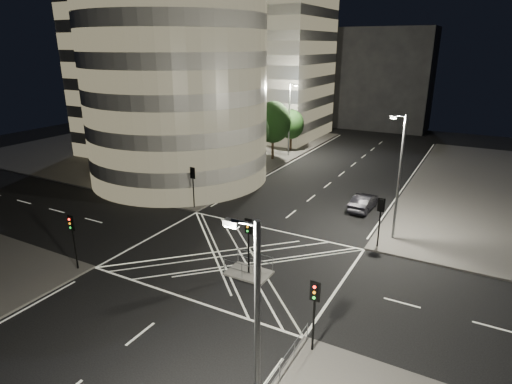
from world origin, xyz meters
The scene contains 23 objects.
ground centered at (0.00, 0.00, 0.00)m, with size 120.00×120.00×0.00m, color black.
sidewalk_far_left centered at (-29.00, 27.00, 0.07)m, with size 42.00×42.00×0.15m, color #53504E.
central_island centered at (2.00, -1.50, 0.07)m, with size 3.00×2.00×0.15m, color slate.
office_tower_curved centered at (-20.74, 18.74, 12.65)m, with size 30.00×29.00×27.20m.
office_block_rear centered at (-22.00, 42.00, 11.15)m, with size 24.00×16.00×22.00m, color gray.
building_far_end centered at (-4.00, 58.00, 9.00)m, with size 18.00×8.00×18.00m, color black.
tree_a centered at (-10.50, 9.00, 5.01)m, with size 4.46×4.46×7.43m.
tree_b centered at (-10.50, 15.00, 4.88)m, with size 4.10×4.10×7.10m.
tree_c centered at (-10.50, 21.00, 5.01)m, with size 4.45×4.45×7.43m.
tree_d centered at (-10.50, 27.00, 5.20)m, with size 4.84×4.84×7.84m.
tree_e centered at (-10.50, 33.00, 3.98)m, with size 3.76×3.76×6.01m.
traffic_signal_fl centered at (-8.80, 6.80, 2.91)m, with size 0.55×0.22×4.00m.
traffic_signal_nl centered at (-8.80, -6.80, 2.91)m, with size 0.55×0.22×4.00m.
traffic_signal_fr centered at (8.80, 6.80, 2.91)m, with size 0.55×0.22×4.00m.
traffic_signal_nr centered at (8.80, -6.80, 2.91)m, with size 0.55×0.22×4.00m.
traffic_signal_island centered at (2.00, -1.50, 2.91)m, with size 0.55×0.22×4.00m.
street_lamp_left_near centered at (-9.44, 12.00, 5.54)m, with size 1.25×0.25×10.00m.
street_lamp_left_far centered at (-9.44, 30.00, 5.54)m, with size 1.25×0.25×10.00m.
street_lamp_right_far centered at (9.44, 9.00, 5.54)m, with size 1.25×0.25×10.00m.
street_lamp_right_near centered at (9.44, -14.00, 5.54)m, with size 1.25×0.25×10.00m.
railing_island_south centered at (2.00, -2.40, 0.70)m, with size 2.80×0.06×1.10m, color slate.
railing_island_north centered at (2.00, -0.60, 0.70)m, with size 2.80×0.06×1.10m, color slate.
sedan centered at (5.61, 14.41, 0.78)m, with size 1.65×4.73×1.56m, color black.
Camera 1 is at (15.01, -24.12, 15.02)m, focal length 30.00 mm.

